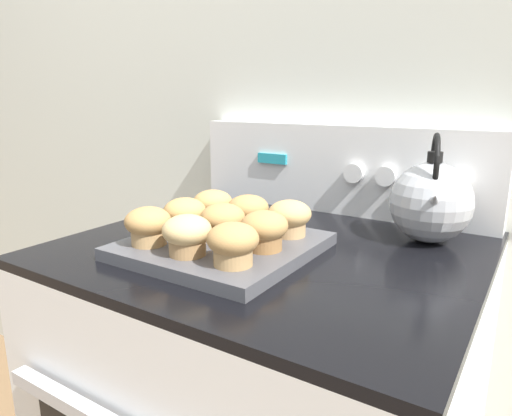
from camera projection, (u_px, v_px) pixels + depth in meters
The scene contains 13 objects.
wall_back at pixel (350, 81), 1.09m from camera, with size 8.00×0.05×2.40m.
control_panel at pixel (338, 169), 1.09m from camera, with size 0.73×0.07×0.21m.
muffin_pan at pixel (222, 246), 0.82m from camera, with size 0.31×0.31×0.02m.
muffin_r0_c0 at pixel (148, 225), 0.79m from camera, with size 0.08×0.08×0.07m.
muffin_r0_c1 at pixel (187, 234), 0.74m from camera, with size 0.08×0.08×0.07m.
muffin_r0_c2 at pixel (233, 243), 0.69m from camera, with size 0.08×0.08×0.07m.
muffin_r1_c0 at pixel (185, 215), 0.86m from camera, with size 0.08×0.08×0.07m.
muffin_r1_c1 at pixel (223, 221), 0.81m from camera, with size 0.08×0.08×0.07m.
muffin_r1_c2 at pixel (264, 230), 0.76m from camera, with size 0.08×0.08×0.07m.
muffin_r2_c0 at pixel (213, 205), 0.93m from camera, with size 0.08×0.08×0.07m.
muffin_r2_c1 at pixel (248, 211), 0.89m from camera, with size 0.08×0.08×0.07m.
muffin_r2_c2 at pixel (290, 217), 0.84m from camera, with size 0.08×0.08×0.07m.
tea_kettle at pixel (431, 201), 0.87m from camera, with size 0.15×0.18×0.21m.
Camera 1 is at (0.42, -0.36, 1.17)m, focal length 32.00 mm.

